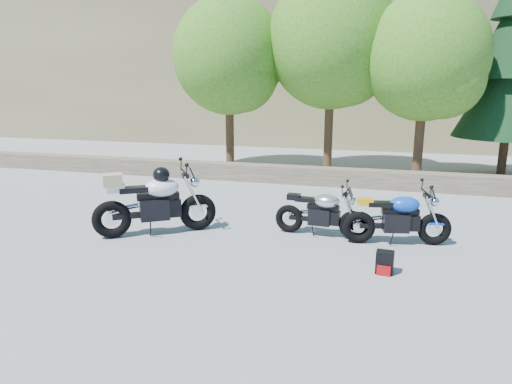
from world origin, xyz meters
TOP-DOWN VIEW (x-y plane):
  - ground at (0.00, 0.00)m, footprint 90.00×90.00m
  - stone_wall at (0.00, 5.50)m, footprint 22.00×0.55m
  - hillside at (3.00, 28.00)m, footprint 80.00×30.00m
  - tree_decid_left at (-2.39, 7.14)m, footprint 3.67×3.67m
  - tree_decid_mid at (0.91, 7.54)m, footprint 4.08×4.08m
  - tree_decid_right at (3.71, 6.94)m, footprint 3.54×3.54m
  - silver_bike at (1.54, 0.85)m, footprint 1.82×0.58m
  - white_bike at (-1.58, 0.09)m, footprint 2.07×1.48m
  - blue_bike at (2.94, 0.78)m, footprint 1.94×0.67m
  - backpack at (2.74, -0.67)m, footprint 0.28×0.25m

SIDE VIEW (x-z plane):
  - ground at x=0.00m, z-range 0.00..0.00m
  - backpack at x=2.74m, z-range -0.01..0.35m
  - stone_wall at x=0.00m, z-range 0.00..0.50m
  - silver_bike at x=1.54m, z-range -0.01..0.90m
  - blue_bike at x=2.94m, z-range -0.01..0.97m
  - white_bike at x=-1.58m, z-range -0.01..1.31m
  - tree_decid_right at x=3.71m, z-range 0.79..6.20m
  - tree_decid_left at x=-2.39m, z-range 0.83..6.44m
  - tree_decid_mid at x=0.91m, z-range 0.92..7.16m
  - hillside at x=3.00m, z-range 0.00..15.00m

